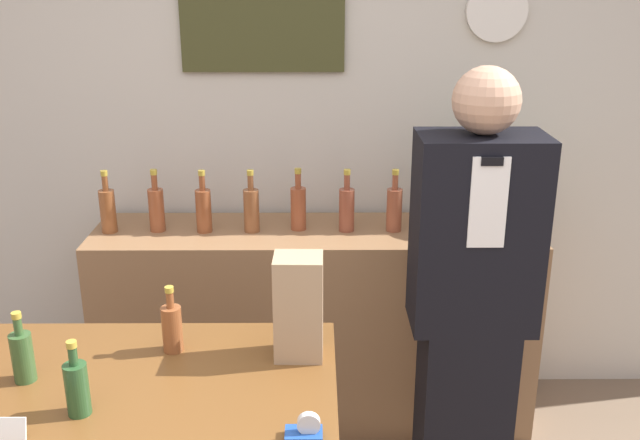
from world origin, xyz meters
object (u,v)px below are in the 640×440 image
object	(u,v)px
shopkeeper	(470,308)
tape_dispenser	(305,431)
paper_bag	(299,307)
potted_plant	(493,180)

from	to	relation	value
shopkeeper	tape_dispenser	bearing A→B (deg)	-123.87
paper_bag	tape_dispenser	distance (m)	0.42
paper_bag	potted_plant	bearing A→B (deg)	53.92
shopkeeper	paper_bag	bearing A→B (deg)	-142.43
shopkeeper	paper_bag	xyz separation A→B (m)	(-0.60, -0.46, 0.24)
shopkeeper	potted_plant	world-z (taller)	shopkeeper
shopkeeper	potted_plant	bearing A→B (deg)	72.06
potted_plant	tape_dispenser	bearing A→B (deg)	-117.53
tape_dispenser	shopkeeper	bearing A→B (deg)	56.13
potted_plant	tape_dispenser	distance (m)	1.72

